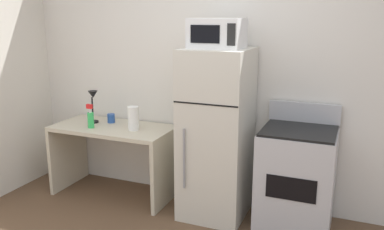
{
  "coord_description": "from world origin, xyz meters",
  "views": [
    {
      "loc": [
        1.23,
        -2.09,
        1.88
      ],
      "look_at": [
        -0.09,
        1.1,
        1.02
      ],
      "focal_mm": 37.67,
      "sensor_mm": 36.0,
      "label": 1
    }
  ],
  "objects": [
    {
      "name": "wall_back_white",
      "position": [
        0.0,
        1.7,
        1.3
      ],
      "size": [
        5.0,
        0.1,
        2.6
      ],
      "primitive_type": "cube",
      "color": "silver",
      "rests_on": "ground"
    },
    {
      "name": "spray_bottle",
      "position": [
        -1.25,
        1.19,
        0.85
      ],
      "size": [
        0.06,
        0.06,
        0.25
      ],
      "color": "green",
      "rests_on": "desk"
    },
    {
      "name": "refrigerator",
      "position": [
        0.07,
        1.32,
        0.79
      ],
      "size": [
        0.59,
        0.65,
        1.59
      ],
      "color": "beige",
      "rests_on": "ground"
    },
    {
      "name": "desk_lamp",
      "position": [
        -1.33,
        1.35,
        0.99
      ],
      "size": [
        0.14,
        0.12,
        0.35
      ],
      "color": "black",
      "rests_on": "desk"
    },
    {
      "name": "coffee_mug",
      "position": [
        -1.17,
        1.44,
        0.8
      ],
      "size": [
        0.08,
        0.08,
        0.09
      ],
      "primitive_type": "cylinder",
      "color": "#264C99",
      "rests_on": "desk"
    },
    {
      "name": "desk",
      "position": [
        -1.07,
        1.32,
        0.53
      ],
      "size": [
        1.26,
        0.62,
        0.75
      ],
      "color": "beige",
      "rests_on": "ground"
    },
    {
      "name": "microwave",
      "position": [
        0.07,
        1.3,
        1.72
      ],
      "size": [
        0.46,
        0.35,
        0.26
      ],
      "color": "silver",
      "rests_on": "refrigerator"
    },
    {
      "name": "paper_towel_roll",
      "position": [
        -0.8,
        1.29,
        0.87
      ],
      "size": [
        0.11,
        0.11,
        0.24
      ],
      "primitive_type": "cylinder",
      "color": "white",
      "rests_on": "desk"
    },
    {
      "name": "oven_range",
      "position": [
        0.82,
        1.33,
        0.47
      ],
      "size": [
        0.64,
        0.61,
        1.1
      ],
      "color": "#B7B7BC",
      "rests_on": "ground"
    }
  ]
}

